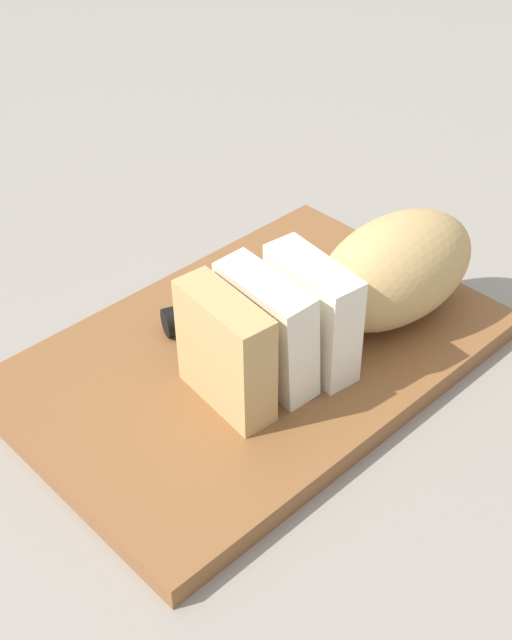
# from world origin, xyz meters

# --- Properties ---
(ground_plane) EXTENTS (3.00, 3.00, 0.00)m
(ground_plane) POSITION_xyz_m (0.00, 0.00, 0.00)
(ground_plane) COLOR gray
(cutting_board) EXTENTS (0.42, 0.29, 0.02)m
(cutting_board) POSITION_xyz_m (0.00, 0.00, 0.01)
(cutting_board) COLOR brown
(cutting_board) RESTS_ON ground_plane
(bread_loaf) EXTENTS (0.29, 0.13, 0.10)m
(bread_loaf) POSITION_xyz_m (-0.07, 0.05, 0.07)
(bread_loaf) COLOR tan
(bread_loaf) RESTS_ON cutting_board
(bread_knife) EXTENTS (0.23, 0.12, 0.03)m
(bread_knife) POSITION_xyz_m (-0.01, -0.05, 0.03)
(bread_knife) COLOR silver
(bread_knife) RESTS_ON cutting_board
(crumb_near_knife) EXTENTS (0.00, 0.00, 0.00)m
(crumb_near_knife) POSITION_xyz_m (0.00, 0.02, 0.02)
(crumb_near_knife) COLOR tan
(crumb_near_knife) RESTS_ON cutting_board
(crumb_near_loaf) EXTENTS (0.00, 0.00, 0.00)m
(crumb_near_loaf) POSITION_xyz_m (-0.03, 0.05, 0.02)
(crumb_near_loaf) COLOR tan
(crumb_near_loaf) RESTS_ON cutting_board
(crumb_stray_left) EXTENTS (0.00, 0.00, 0.00)m
(crumb_stray_left) POSITION_xyz_m (-0.04, 0.02, 0.02)
(crumb_stray_left) COLOR tan
(crumb_stray_left) RESTS_ON cutting_board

